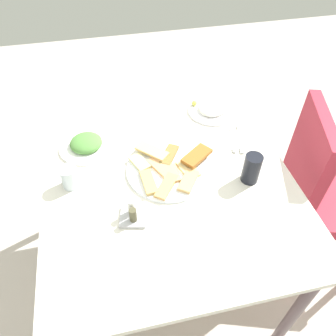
{
  "coord_description": "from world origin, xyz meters",
  "views": [
    {
      "loc": [
        0.85,
        -0.19,
        1.69
      ],
      "look_at": [
        -0.01,
        0.0,
        0.77
      ],
      "focal_mm": 34.94,
      "sensor_mm": 36.0,
      "label": 1
    }
  ],
  "objects_px": {
    "soda_can": "(252,169)",
    "dining_table": "(167,188)",
    "drinking_glass": "(70,177)",
    "condiment_caddy": "(133,214)",
    "salad_plate_greens": "(86,144)",
    "fork": "(233,140)",
    "spoon": "(240,139)",
    "pide_platter": "(169,168)",
    "salad_plate_rice": "(212,109)",
    "dining_chair": "(321,186)",
    "paper_napkin": "(236,140)"
  },
  "relations": [
    {
      "from": "spoon",
      "to": "drinking_glass",
      "type": "bearing_deg",
      "value": -65.14
    },
    {
      "from": "paper_napkin",
      "to": "condiment_caddy",
      "type": "distance_m",
      "value": 0.59
    },
    {
      "from": "drinking_glass",
      "to": "dining_table",
      "type": "bearing_deg",
      "value": 85.4
    },
    {
      "from": "salad_plate_greens",
      "to": "condiment_caddy",
      "type": "relative_size",
      "value": 2.16
    },
    {
      "from": "drinking_glass",
      "to": "condiment_caddy",
      "type": "xyz_separation_m",
      "value": [
        0.2,
        0.21,
        -0.02
      ]
    },
    {
      "from": "pide_platter",
      "to": "paper_napkin",
      "type": "xyz_separation_m",
      "value": [
        -0.12,
        0.33,
        -0.01
      ]
    },
    {
      "from": "paper_napkin",
      "to": "spoon",
      "type": "height_order",
      "value": "spoon"
    },
    {
      "from": "dining_chair",
      "to": "salad_plate_rice",
      "type": "relative_size",
      "value": 3.88
    },
    {
      "from": "pide_platter",
      "to": "soda_can",
      "type": "xyz_separation_m",
      "value": [
        0.11,
        0.29,
        0.05
      ]
    },
    {
      "from": "fork",
      "to": "dining_table",
      "type": "bearing_deg",
      "value": -52.03
    },
    {
      "from": "salad_plate_rice",
      "to": "spoon",
      "type": "height_order",
      "value": "salad_plate_rice"
    },
    {
      "from": "salad_plate_rice",
      "to": "drinking_glass",
      "type": "bearing_deg",
      "value": -63.38
    },
    {
      "from": "dining_chair",
      "to": "soda_can",
      "type": "relative_size",
      "value": 7.47
    },
    {
      "from": "soda_can",
      "to": "fork",
      "type": "relative_size",
      "value": 0.75
    },
    {
      "from": "dining_chair",
      "to": "paper_napkin",
      "type": "height_order",
      "value": "dining_chair"
    },
    {
      "from": "pide_platter",
      "to": "condiment_caddy",
      "type": "xyz_separation_m",
      "value": [
        0.2,
        -0.17,
        0.01
      ]
    },
    {
      "from": "salad_plate_rice",
      "to": "fork",
      "type": "relative_size",
      "value": 1.45
    },
    {
      "from": "soda_can",
      "to": "fork",
      "type": "distance_m",
      "value": 0.24
    },
    {
      "from": "dining_table",
      "to": "spoon",
      "type": "distance_m",
      "value": 0.39
    },
    {
      "from": "soda_can",
      "to": "salad_plate_rice",
      "type": "bearing_deg",
      "value": -179.5
    },
    {
      "from": "dining_chair",
      "to": "drinking_glass",
      "type": "xyz_separation_m",
      "value": [
        -0.05,
        -1.1,
        0.27
      ]
    },
    {
      "from": "salad_plate_greens",
      "to": "fork",
      "type": "relative_size",
      "value": 1.44
    },
    {
      "from": "soda_can",
      "to": "dining_table",
      "type": "bearing_deg",
      "value": -106.41
    },
    {
      "from": "fork",
      "to": "spoon",
      "type": "relative_size",
      "value": 0.86
    },
    {
      "from": "salad_plate_rice",
      "to": "fork",
      "type": "xyz_separation_m",
      "value": [
        0.22,
        0.02,
        -0.01
      ]
    },
    {
      "from": "dining_chair",
      "to": "pide_platter",
      "type": "bearing_deg",
      "value": -93.6
    },
    {
      "from": "drinking_glass",
      "to": "spoon",
      "type": "distance_m",
      "value": 0.74
    },
    {
      "from": "salad_plate_greens",
      "to": "drinking_glass",
      "type": "bearing_deg",
      "value": -17.88
    },
    {
      "from": "soda_can",
      "to": "condiment_caddy",
      "type": "xyz_separation_m",
      "value": [
        0.08,
        -0.47,
        -0.04
      ]
    },
    {
      "from": "dining_chair",
      "to": "soda_can",
      "type": "distance_m",
      "value": 0.52
    },
    {
      "from": "dining_table",
      "to": "condiment_caddy",
      "type": "bearing_deg",
      "value": -42.92
    },
    {
      "from": "dining_table",
      "to": "soda_can",
      "type": "bearing_deg",
      "value": 73.59
    },
    {
      "from": "salad_plate_greens",
      "to": "condiment_caddy",
      "type": "bearing_deg",
      "value": 18.99
    },
    {
      "from": "paper_napkin",
      "to": "dining_table",
      "type": "bearing_deg",
      "value": -67.64
    },
    {
      "from": "dining_table",
      "to": "drinking_glass",
      "type": "bearing_deg",
      "value": -94.6
    },
    {
      "from": "pide_platter",
      "to": "condiment_caddy",
      "type": "relative_size",
      "value": 3.33
    },
    {
      "from": "condiment_caddy",
      "to": "soda_can",
      "type": "bearing_deg",
      "value": 100.1
    },
    {
      "from": "dining_table",
      "to": "paper_napkin",
      "type": "xyz_separation_m",
      "value": [
        -0.14,
        0.34,
        0.08
      ]
    },
    {
      "from": "fork",
      "to": "spoon",
      "type": "distance_m",
      "value": 0.04
    },
    {
      "from": "salad_plate_rice",
      "to": "condiment_caddy",
      "type": "bearing_deg",
      "value": -40.65
    },
    {
      "from": "pide_platter",
      "to": "drinking_glass",
      "type": "relative_size",
      "value": 4.09
    },
    {
      "from": "drinking_glass",
      "to": "spoon",
      "type": "relative_size",
      "value": 0.47
    },
    {
      "from": "dining_table",
      "to": "drinking_glass",
      "type": "height_order",
      "value": "drinking_glass"
    },
    {
      "from": "salad_plate_greens",
      "to": "condiment_caddy",
      "type": "xyz_separation_m",
      "value": [
        0.41,
        0.14,
        0.01
      ]
    },
    {
      "from": "dining_table",
      "to": "fork",
      "type": "bearing_deg",
      "value": 113.47
    },
    {
      "from": "dining_chair",
      "to": "salad_plate_greens",
      "type": "bearing_deg",
      "value": -103.94
    },
    {
      "from": "dining_table",
      "to": "fork",
      "type": "height_order",
      "value": "fork"
    },
    {
      "from": "pide_platter",
      "to": "drinking_glass",
      "type": "xyz_separation_m",
      "value": [
        -0.01,
        -0.38,
        0.03
      ]
    },
    {
      "from": "salad_plate_greens",
      "to": "drinking_glass",
      "type": "distance_m",
      "value": 0.22
    },
    {
      "from": "dining_table",
      "to": "condiment_caddy",
      "type": "distance_m",
      "value": 0.26
    }
  ]
}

